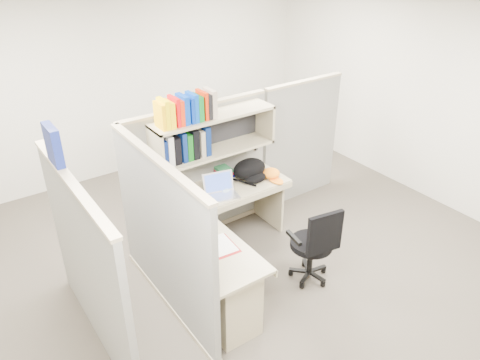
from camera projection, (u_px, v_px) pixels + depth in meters
ground at (244, 270)px, 5.09m from camera, size 6.00×6.00×0.00m
room_shell at (244, 133)px, 4.31m from camera, size 6.00×6.00×6.00m
cubicle at (189, 191)px, 4.79m from camera, size 3.79×1.84×1.95m
desk at (226, 266)px, 4.47m from camera, size 1.74×1.75×0.73m
laptop at (222, 187)px, 4.99m from camera, size 0.41×0.41×0.25m
backpack at (252, 171)px, 5.31m from camera, size 0.44×0.36×0.24m
orange_cap at (271, 173)px, 5.40m from camera, size 0.22×0.25×0.11m
snack_canister at (206, 234)px, 4.35m from camera, size 0.10×0.10×0.10m
tissue_box at (204, 260)px, 3.96m from camera, size 0.12×0.12×0.17m
mouse at (226, 190)px, 5.12m from camera, size 0.11×0.09×0.04m
paper_cup at (211, 182)px, 5.22m from camera, size 0.08×0.08×0.11m
book_stack at (223, 172)px, 5.41m from camera, size 0.18×0.25×0.12m
loose_paper at (220, 245)px, 4.28m from camera, size 0.25×0.32×0.00m
task_chair at (313, 255)px, 4.80m from camera, size 0.51×0.47×0.92m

